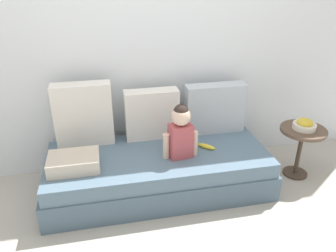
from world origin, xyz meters
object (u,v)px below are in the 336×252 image
couch (158,171)px  toddler (181,131)px  banana (206,146)px  side_table (302,139)px  fruit_bowl (305,125)px  throw_pillow_left (84,115)px  folded_blanket (74,162)px  throw_pillow_right (215,108)px  throw_pillow_center (152,114)px

couch → toddler: bearing=-27.5°
toddler → banana: bearing=16.5°
side_table → fruit_bowl: (-0.00, -0.00, 0.15)m
throw_pillow_left → side_table: size_ratio=1.15×
couch → folded_blanket: size_ratio=4.90×
throw_pillow_left → fruit_bowl: throw_pillow_left is taller
couch → toddler: (0.18, -0.09, 0.43)m
throw_pillow_right → fruit_bowl: (0.74, -0.37, -0.07)m
side_table → fruit_bowl: fruit_bowl is taller
couch → toddler: toddler is taller
couch → throw_pillow_center: size_ratio=3.99×
couch → side_table: 1.36m
couch → fruit_bowl: bearing=-2.5°
throw_pillow_center → folded_blanket: (-0.70, -0.41, -0.17)m
couch → throw_pillow_left: (-0.61, 0.31, 0.47)m
throw_pillow_right → folded_blanket: bearing=-162.5°
throw_pillow_left → banana: size_ratio=3.34×
throw_pillow_right → folded_blanket: throw_pillow_right is taller
throw_pillow_right → side_table: (0.74, -0.37, -0.23)m
throw_pillow_center → throw_pillow_right: (0.61, 0.00, 0.01)m
banana → side_table: 0.91m
couch → throw_pillow_right: throw_pillow_right is taller
throw_pillow_left → throw_pillow_right: 1.22m
throw_pillow_right → folded_blanket: 1.38m
throw_pillow_left → throw_pillow_center: size_ratio=1.16×
fruit_bowl → throw_pillow_right: bearing=153.4°
throw_pillow_left → fruit_bowl: 1.99m
couch → throw_pillow_center: bearing=90.0°
folded_blanket → throw_pillow_center: bearing=30.5°
throw_pillow_right → toddler: (-0.43, -0.40, 0.01)m
toddler → side_table: 1.19m
throw_pillow_left → toddler: (0.78, -0.40, -0.04)m
throw_pillow_left → throw_pillow_right: bearing=0.0°
side_table → folded_blanket: bearing=-178.7°
side_table → couch: bearing=177.5°
banana → side_table: side_table is taller
throw_pillow_center → couch: bearing=-90.0°
throw_pillow_center → side_table: throw_pillow_center is taller
toddler → banana: (0.26, 0.08, -0.22)m
couch → fruit_bowl: fruit_bowl is taller
throw_pillow_right → toddler: bearing=-137.1°
side_table → throw_pillow_left: bearing=169.3°
toddler → fruit_bowl: size_ratio=2.28×
toddler → banana: size_ratio=2.79×
folded_blanket → toddler: bearing=0.7°
toddler → side_table: toddler is taller
throw_pillow_left → folded_blanket: (-0.09, -0.41, -0.23)m
throw_pillow_center → fruit_bowl: 1.40m
throw_pillow_center → banana: bearing=-36.8°
throw_pillow_left → folded_blanket: throw_pillow_left is taller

